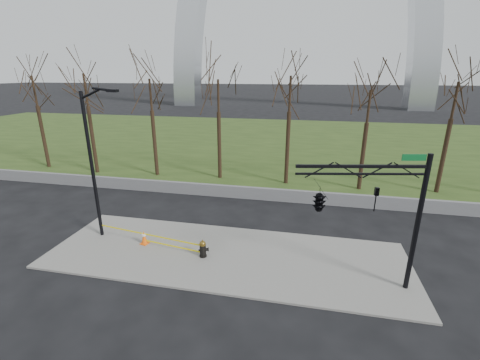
% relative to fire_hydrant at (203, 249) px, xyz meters
% --- Properties ---
extents(ground, '(500.00, 500.00, 0.00)m').
position_rel_fire_hydrant_xyz_m(ground, '(1.03, 0.40, -0.52)').
color(ground, black).
rests_on(ground, ground).
extents(sidewalk, '(18.00, 6.00, 0.10)m').
position_rel_fire_hydrant_xyz_m(sidewalk, '(1.03, 0.40, -0.47)').
color(sidewalk, slate).
rests_on(sidewalk, ground).
extents(grass_strip, '(120.00, 40.00, 0.06)m').
position_rel_fire_hydrant_xyz_m(grass_strip, '(1.03, 30.40, -0.49)').
color(grass_strip, '#293F17').
rests_on(grass_strip, ground).
extents(guardrail, '(60.00, 0.30, 0.90)m').
position_rel_fire_hydrant_xyz_m(guardrail, '(1.03, 8.40, -0.07)').
color(guardrail, '#59595B').
rests_on(guardrail, ground).
extents(tree_row, '(50.36, 4.00, 9.44)m').
position_rel_fire_hydrant_xyz_m(tree_row, '(3.21, 12.40, 4.20)').
color(tree_row, black).
rests_on(tree_row, ground).
extents(fire_hydrant, '(0.57, 0.37, 0.92)m').
position_rel_fire_hydrant_xyz_m(fire_hydrant, '(0.00, 0.00, 0.00)').
color(fire_hydrant, black).
rests_on(fire_hydrant, sidewalk).
extents(traffic_cone, '(0.48, 0.48, 0.76)m').
position_rel_fire_hydrant_xyz_m(traffic_cone, '(-3.49, 0.56, -0.04)').
color(traffic_cone, '#FD5F0D').
rests_on(traffic_cone, sidewalk).
extents(street_light, '(2.37, 0.60, 8.21)m').
position_rel_fire_hydrant_xyz_m(street_light, '(-6.13, 0.97, 4.17)').
color(street_light, black).
rests_on(street_light, ground).
extents(traffic_signal_mast, '(5.02, 2.54, 6.00)m').
position_rel_fire_hydrant_xyz_m(traffic_signal_mast, '(6.08, -1.20, 3.63)').
color(traffic_signal_mast, black).
rests_on(traffic_signal_mast, ground).
extents(caution_tape, '(6.34, 1.02, 0.46)m').
position_rel_fire_hydrant_xyz_m(caution_tape, '(-2.68, 0.42, 0.04)').
color(caution_tape, yellow).
rests_on(caution_tape, ground).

